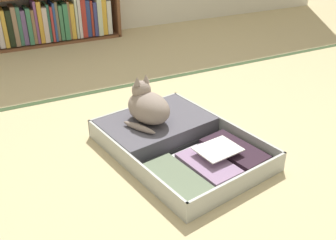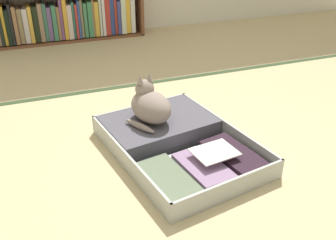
# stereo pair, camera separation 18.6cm
# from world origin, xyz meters

# --- Properties ---
(ground_plane) EXTENTS (10.00, 10.00, 0.00)m
(ground_plane) POSITION_xyz_m (0.00, 0.00, 0.00)
(ground_plane) COLOR #CCB885
(tatami_border) EXTENTS (4.80, 0.05, 0.00)m
(tatami_border) POSITION_xyz_m (0.00, 1.00, 0.00)
(tatami_border) COLOR #324526
(tatami_border) RESTS_ON ground_plane
(open_suitcase) EXTENTS (0.73, 0.93, 0.10)m
(open_suitcase) POSITION_xyz_m (0.02, 0.15, 0.04)
(open_suitcase) COLOR #B1B5AD
(open_suitcase) RESTS_ON ground_plane
(black_cat) EXTENTS (0.27, 0.32, 0.25)m
(black_cat) POSITION_xyz_m (-0.05, 0.30, 0.19)
(black_cat) COLOR gray
(black_cat) RESTS_ON open_suitcase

